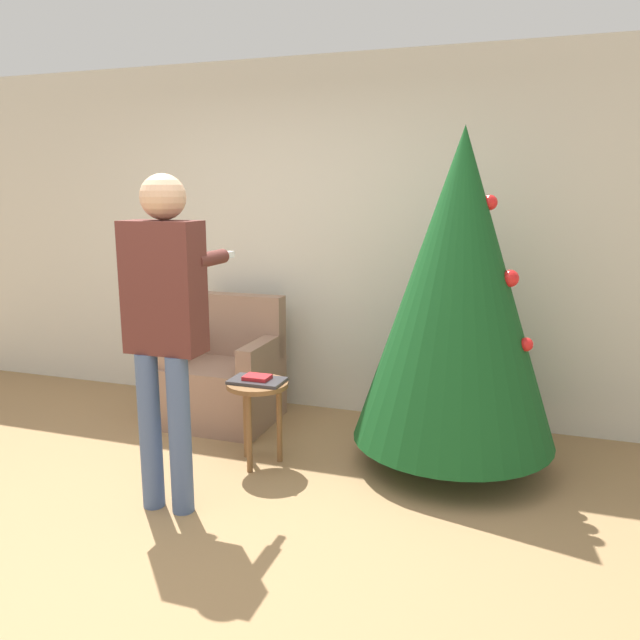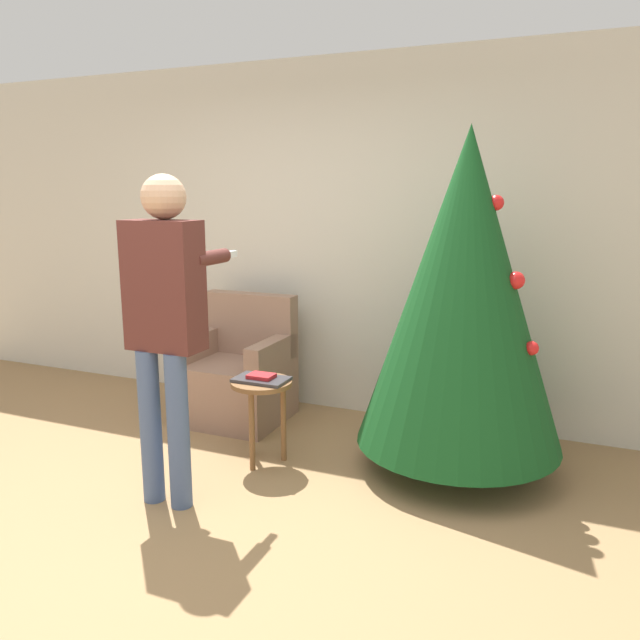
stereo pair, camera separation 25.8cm
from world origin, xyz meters
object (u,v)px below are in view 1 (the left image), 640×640
(side_stool, at_px, (258,397))
(person_standing, at_px, (165,312))
(armchair, at_px, (225,378))
(christmas_tree, at_px, (458,289))

(side_stool, bearing_deg, person_standing, -110.14)
(armchair, xyz_separation_m, person_standing, (0.32, -1.27, 0.76))
(armchair, distance_m, person_standing, 1.52)
(christmas_tree, bearing_deg, armchair, 171.34)
(christmas_tree, xyz_separation_m, armchair, (-1.73, 0.26, -0.81))
(christmas_tree, xyz_separation_m, side_stool, (-1.18, -0.37, -0.69))
(christmas_tree, height_order, armchair, christmas_tree)
(person_standing, xyz_separation_m, side_stool, (0.23, 0.64, -0.65))
(person_standing, bearing_deg, side_stool, 69.86)
(armchair, bearing_deg, side_stool, -48.85)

